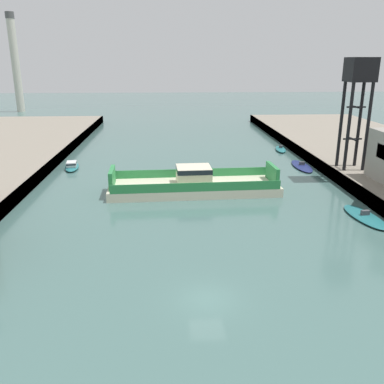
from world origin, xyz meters
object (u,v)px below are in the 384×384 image
moored_boat_near_left (365,216)px  moored_boat_mid_right (281,149)px  moored_boat_mid_left (302,166)px  crane_tower (359,82)px  chain_ferry (194,184)px  moored_boat_near_right (72,166)px  smokestack_distant_b (15,60)px

moored_boat_near_left → moored_boat_mid_right: (0.14, 35.20, 0.05)m
moored_boat_mid_right → moored_boat_near_left: bearing=-90.2°
moored_boat_mid_left → crane_tower: size_ratio=0.54×
moored_boat_near_left → moored_boat_mid_right: 35.20m
moored_boat_mid_right → crane_tower: size_ratio=0.40×
chain_ferry → moored_boat_near_right: bearing=144.3°
moored_boat_near_left → crane_tower: bearing=73.2°
moored_boat_mid_left → crane_tower: crane_tower is taller
moored_boat_mid_right → smokestack_distant_b: (-69.46, 66.31, 16.03)m
smokestack_distant_b → chain_ferry: bearing=-60.5°
moored_boat_mid_left → chain_ferry: bearing=-146.3°
moored_boat_near_left → crane_tower: (4.56, 15.10, 13.23)m
moored_boat_near_left → moored_boat_mid_left: bearing=89.6°
moored_boat_near_right → moored_boat_mid_right: bearing=18.0°
crane_tower → moored_boat_near_left: bearing=-106.8°
chain_ferry → smokestack_distant_b: bearing=119.5°
moored_boat_mid_left → smokestack_distant_b: smokestack_distant_b is taller
moored_boat_near_right → moored_boat_near_left: bearing=-33.1°
moored_boat_near_left → moored_boat_near_right: 42.97m
smokestack_distant_b → moored_boat_near_left: bearing=-55.7°
crane_tower → smokestack_distant_b: (-73.88, 86.40, 2.84)m
chain_ferry → moored_boat_mid_right: 30.58m
moored_boat_near_right → moored_boat_mid_left: bearing=-1.8°
chain_ferry → smokestack_distant_b: smokestack_distant_b is taller
moored_boat_near_right → crane_tower: crane_tower is taller
moored_boat_mid_right → chain_ferry: bearing=-125.8°
moored_boat_near_right → crane_tower: bearing=-11.7°
moored_boat_near_right → smokestack_distant_b: size_ratio=0.20×
moored_boat_near_left → smokestack_distant_b: smokestack_distant_b is taller
moored_boat_near_right → moored_boat_mid_left: moored_boat_near_right is taller
chain_ferry → moored_boat_mid_right: chain_ferry is taller
crane_tower → smokestack_distant_b: bearing=130.5°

